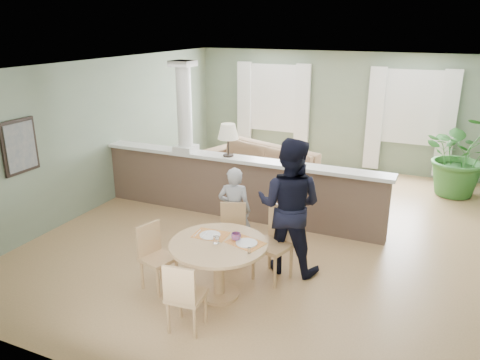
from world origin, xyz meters
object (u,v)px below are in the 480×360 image
at_px(chair_far_boy, 233,230).
at_px(man_person, 289,206).
at_px(chair_side, 155,253).
at_px(child_person, 234,211).
at_px(sofa, 259,168).
at_px(chair_near, 184,294).
at_px(chair_far_man, 276,239).
at_px(dining_table, 219,254).
at_px(houseplant, 462,155).

distance_m(chair_far_boy, man_person, 0.95).
xyz_separation_m(chair_side, child_person, (0.54, 1.30, 0.19)).
bearing_deg(chair_side, sofa, 19.35).
bearing_deg(chair_near, sofa, -83.81).
relative_size(chair_far_boy, chair_side, 0.99).
distance_m(sofa, chair_far_man, 3.58).
xyz_separation_m(sofa, dining_table, (1.06, -3.97, 0.15)).
distance_m(chair_far_man, child_person, 0.92).
distance_m(dining_table, child_person, 1.21).
bearing_deg(man_person, dining_table, 59.25).
bearing_deg(child_person, chair_far_boy, 94.95).
xyz_separation_m(chair_near, man_person, (0.59, 1.83, 0.47)).
distance_m(chair_far_man, chair_near, 1.65).
bearing_deg(chair_far_man, houseplant, 80.02).
xyz_separation_m(houseplant, child_person, (-3.06, -4.08, -0.16)).
bearing_deg(sofa, dining_table, -56.45).
height_order(chair_far_boy, child_person, child_person).
bearing_deg(dining_table, sofa, 104.95).
xyz_separation_m(chair_near, chair_side, (-0.84, 0.68, -0.00)).
relative_size(chair_far_man, man_person, 0.53).
bearing_deg(houseplant, chair_near, -114.48).
bearing_deg(chair_far_boy, chair_near, -102.34).
bearing_deg(child_person, dining_table, 92.54).
xyz_separation_m(chair_far_man, chair_near, (-0.51, -1.57, -0.07)).
bearing_deg(chair_far_boy, man_person, -14.70).
distance_m(chair_far_boy, child_person, 0.31).
bearing_deg(man_person, chair_far_boy, 3.76).
height_order(dining_table, chair_side, chair_side).
bearing_deg(man_person, chair_side, 37.47).
distance_m(chair_far_man, chair_side, 1.62).
height_order(chair_near, child_person, child_person).
bearing_deg(chair_side, houseplant, -17.15).
height_order(sofa, chair_near, chair_near).
height_order(chair_far_man, man_person, man_person).
distance_m(dining_table, chair_near, 0.83).
bearing_deg(sofa, chair_far_boy, -56.47).
relative_size(dining_table, chair_far_man, 1.22).
height_order(child_person, man_person, man_person).
relative_size(dining_table, chair_far_boy, 1.43).
bearing_deg(child_person, chair_side, 54.44).
bearing_deg(dining_table, man_person, 60.41).
xyz_separation_m(chair_near, child_person, (-0.30, 1.99, 0.19)).
bearing_deg(child_person, houseplant, -139.96).
relative_size(houseplant, chair_far_boy, 1.95).
distance_m(sofa, dining_table, 4.11).
bearing_deg(child_person, chair_near, 85.48).
bearing_deg(chair_far_man, man_person, 88.36).
xyz_separation_m(chair_far_man, chair_side, (-1.35, -0.89, -0.07)).
relative_size(sofa, dining_table, 2.43).
relative_size(chair_side, man_person, 0.46).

